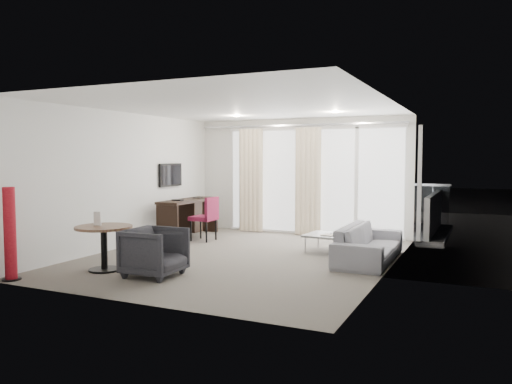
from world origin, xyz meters
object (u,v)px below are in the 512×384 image
at_px(red_lamp, 10,234).
at_px(rattan_chair_b, 401,212).
at_px(rattan_chair_a, 359,215).
at_px(desk, 189,218).
at_px(tub_armchair, 155,252).
at_px(coffee_table, 327,243).
at_px(round_table, 104,248).
at_px(sofa, 369,243).
at_px(desk_chair, 203,219).

bearing_deg(red_lamp, rattan_chair_b, 59.10).
xyz_separation_m(rattan_chair_a, rattan_chair_b, (0.89, 0.45, 0.06)).
relative_size(desk, red_lamp, 1.31).
xyz_separation_m(tub_armchair, rattan_chair_b, (2.57, 6.14, 0.08)).
xyz_separation_m(tub_armchair, coffee_table, (1.75, 2.87, -0.19)).
xyz_separation_m(red_lamp, tub_armchair, (1.72, 1.03, -0.30)).
distance_m(round_table, sofa, 4.28).
distance_m(desk, rattan_chair_a, 3.98).
height_order(coffee_table, rattan_chair_a, rattan_chair_a).
bearing_deg(rattan_chair_a, sofa, -78.95).
height_order(rattan_chair_a, rattan_chair_b, rattan_chair_b).
bearing_deg(coffee_table, red_lamp, -131.66).
distance_m(desk, tub_armchair, 3.67).
bearing_deg(tub_armchair, desk, 23.12).
height_order(desk_chair, coffee_table, desk_chair).
bearing_deg(rattan_chair_a, rattan_chair_b, 22.13).
relative_size(desk_chair, rattan_chair_b, 1.05).
relative_size(desk_chair, red_lamp, 0.70).
height_order(desk_chair, sofa, desk_chair).
height_order(tub_armchair, coffee_table, tub_armchair).
bearing_deg(round_table, sofa, 34.21).
height_order(tub_armchair, rattan_chair_a, rattan_chair_a).
relative_size(tub_armchair, sofa, 0.38).
bearing_deg(desk, tub_armchair, -65.40).
height_order(round_table, red_lamp, red_lamp).
bearing_deg(rattan_chair_b, round_table, -126.01).
xyz_separation_m(desk, rattan_chair_b, (4.10, 2.80, 0.03)).
bearing_deg(red_lamp, rattan_chair_a, 63.14).
bearing_deg(tub_armchair, desk_chair, 16.25).
height_order(desk, coffee_table, desk).
bearing_deg(desk_chair, rattan_chair_a, 46.63).
xyz_separation_m(desk_chair, coffee_table, (2.71, -0.14, -0.29)).
bearing_deg(coffee_table, desk, 171.79).
distance_m(round_table, rattan_chair_b, 7.08).
height_order(sofa, rattan_chair_a, rattan_chair_a).
height_order(tub_armchair, sofa, tub_armchair).
relative_size(round_table, sofa, 0.42).
bearing_deg(round_table, rattan_chair_a, 65.46).
relative_size(tub_armchair, coffee_table, 1.08).
height_order(red_lamp, rattan_chair_a, red_lamp).
xyz_separation_m(desk, sofa, (4.14, -0.95, -0.11)).
bearing_deg(coffee_table, round_table, -132.78).
bearing_deg(rattan_chair_a, round_table, -119.26).
bearing_deg(desk, red_lamp, -92.49).
distance_m(sofa, rattan_chair_a, 3.43).
xyz_separation_m(red_lamp, sofa, (4.33, 3.42, -0.36)).
distance_m(desk_chair, red_lamp, 4.11).
bearing_deg(desk, rattan_chair_a, 36.17).
bearing_deg(rattan_chair_a, coffee_table, -93.40).
height_order(desk_chair, red_lamp, red_lamp).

